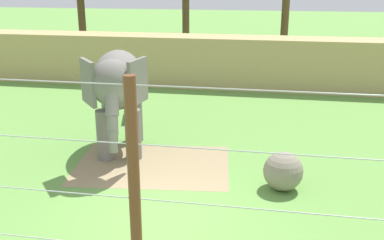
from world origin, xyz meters
name	(u,v)px	position (x,y,z in m)	size (l,w,h in m)	color
ground_plane	(163,213)	(0.00, 0.00, 0.00)	(120.00, 120.00, 0.00)	#609342
dirt_patch	(153,165)	(-0.88, 2.45, 0.00)	(4.08, 2.92, 0.01)	#937F5B
embankment_wall	(224,62)	(0.00, 11.78, 1.14)	(36.00, 1.80, 2.28)	tan
elephant	(118,87)	(-1.99, 3.12, 1.96)	(2.13, 3.91, 2.96)	slate
enrichment_ball	(283,171)	(2.54, 1.60, 0.47)	(0.94, 0.94, 0.94)	gray
cable_fence	(129,185)	(0.04, -2.25, 1.77)	(11.55, 0.19, 3.51)	brown
feed_trough	(133,113)	(-2.62, 6.30, 0.22)	(0.85, 1.48, 0.44)	gray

